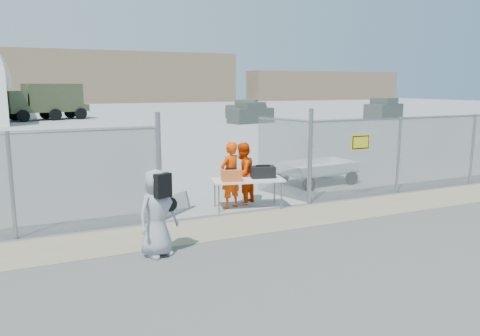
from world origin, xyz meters
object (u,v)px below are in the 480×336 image
security_worker_left (230,175)px  visitor (157,213)px  utility_trailer (317,172)px  folding_table (248,194)px  security_worker_right (242,174)px

security_worker_left → visitor: size_ratio=1.05×
security_worker_left → utility_trailer: (3.68, 1.58, -0.47)m
folding_table → utility_trailer: size_ratio=0.58×
security_worker_left → utility_trailer: size_ratio=0.55×
folding_table → security_worker_right: (0.07, 0.46, 0.43)m
security_worker_right → utility_trailer: 3.51m
folding_table → utility_trailer: 3.75m
security_worker_right → visitor: 4.10m
visitor → security_worker_right: bearing=22.1°
security_worker_left → folding_table: bearing=129.0°
folding_table → security_worker_right: 0.64m
folding_table → security_worker_right: size_ratio=1.10×
folding_table → security_worker_left: bearing=163.2°
visitor → utility_trailer: size_ratio=0.52×
security_worker_left → visitor: (-2.54, -2.55, -0.04)m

